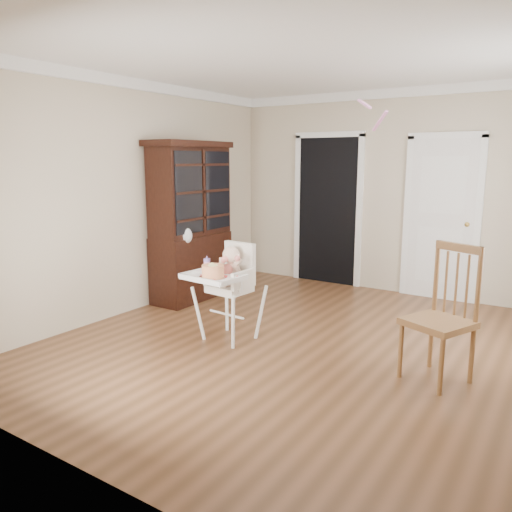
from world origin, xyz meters
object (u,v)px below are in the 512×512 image
Objects in this scene: sippy_cup at (207,264)px; china_cabinet at (191,222)px; dining_chair at (441,318)px; cake at (213,271)px; high_chair at (229,280)px.

china_cabinet reaches higher than sippy_cup.
china_cabinet is 1.80× the size of dining_chair.
china_cabinet is 3.44m from dining_chair.
cake is at bearing -40.52° from sippy_cup.
sippy_cup is 2.24m from dining_chair.
china_cabinet is (-1.32, 1.24, 0.26)m from cake.
china_cabinet reaches higher than dining_chair.
cake is 1.83m from china_cabinet.
dining_chair is (2.00, 0.18, -0.09)m from high_chair.
sippy_cup is (-0.22, -0.07, 0.15)m from high_chair.
high_chair is 6.17× the size of sippy_cup.
dining_chair is (1.99, 0.45, -0.23)m from cake.
sippy_cup reaches higher than cake.
high_chair is 0.27m from sippy_cup.
high_chair is at bearing 91.92° from cake.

